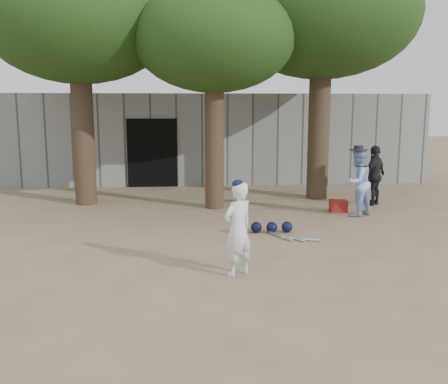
{
  "coord_description": "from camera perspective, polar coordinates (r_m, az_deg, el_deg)",
  "views": [
    {
      "loc": [
        -0.12,
        -8.4,
        2.55
      ],
      "look_at": [
        0.6,
        1.0,
        0.95
      ],
      "focal_mm": 40.0,
      "sensor_mm": 36.0,
      "label": 1
    }
  ],
  "objects": [
    {
      "name": "back_building",
      "position": [
        18.76,
        -4.04,
        6.4
      ],
      "size": [
        16.0,
        5.24,
        3.0
      ],
      "color": "gray",
      "rests_on": "ground"
    },
    {
      "name": "boy_player",
      "position": [
        7.6,
        1.6,
        -4.26
      ],
      "size": [
        0.63,
        0.59,
        1.45
      ],
      "primitive_type": "imported",
      "rotation": [
        0.0,
        0.0,
        3.77
      ],
      "color": "white",
      "rests_on": "ground"
    },
    {
      "name": "spectator_dark",
      "position": [
        13.7,
        16.85,
        1.83
      ],
      "size": [
        0.94,
        0.91,
        1.58
      ],
      "primitive_type": "imported",
      "rotation": [
        0.0,
        0.0,
        3.88
      ],
      "color": "black",
      "rests_on": "ground"
    },
    {
      "name": "red_bag",
      "position": [
        12.63,
        12.93,
        -1.57
      ],
      "size": [
        0.45,
        0.37,
        0.3
      ],
      "primitive_type": "cube",
      "rotation": [
        0.0,
        0.0,
        -0.11
      ],
      "color": "maroon",
      "rests_on": "ground"
    },
    {
      "name": "bat_pile",
      "position": [
        9.92,
        7.64,
        -5.18
      ],
      "size": [
        0.89,
        0.76,
        0.06
      ],
      "color": "silver",
      "rests_on": "ground"
    },
    {
      "name": "tree_row",
      "position": [
        13.61,
        -0.73,
        18.66
      ],
      "size": [
        11.4,
        5.8,
        6.69
      ],
      "color": "brown",
      "rests_on": "ground"
    },
    {
      "name": "helmet_row",
      "position": [
        10.32,
        4.6,
        -4.05
      ],
      "size": [
        1.19,
        0.26,
        0.23
      ],
      "color": "black",
      "rests_on": "ground"
    },
    {
      "name": "spectator_blue",
      "position": [
        12.2,
        14.98,
        1.06
      ],
      "size": [
        0.99,
        0.94,
        1.6
      ],
      "primitive_type": "imported",
      "rotation": [
        0.0,
        0.0,
        3.74
      ],
      "color": "#97B1E9",
      "rests_on": "ground"
    },
    {
      "name": "ground",
      "position": [
        8.78,
        -3.44,
        -7.27
      ],
      "size": [
        70.0,
        70.0,
        0.0
      ],
      "primitive_type": "plane",
      "color": "#937C5E",
      "rests_on": "ground"
    }
  ]
}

